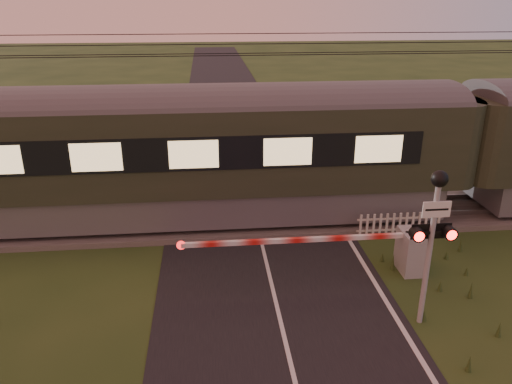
{
  "coord_description": "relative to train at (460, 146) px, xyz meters",
  "views": [
    {
      "loc": [
        -1.54,
        -9.06,
        7.11
      ],
      "look_at": [
        -0.32,
        3.2,
        2.29
      ],
      "focal_mm": 35.0,
      "sensor_mm": 36.0,
      "label": 1
    }
  ],
  "objects": [
    {
      "name": "road",
      "position": [
        -6.95,
        -6.73,
        -2.41
      ],
      "size": [
        6.0,
        140.0,
        0.03
      ],
      "color": "black",
      "rests_on": "ground"
    },
    {
      "name": "picket_fence",
      "position": [
        -2.61,
        -1.89,
        -1.98
      ],
      "size": [
        2.74,
        0.07,
        0.86
      ],
      "color": "silver",
      "rests_on": "ground"
    },
    {
      "name": "train",
      "position": [
        0.0,
        0.0,
        0.0
      ],
      "size": [
        45.8,
        3.16,
        4.27
      ],
      "color": "slate",
      "rests_on": "ground"
    },
    {
      "name": "overhead_wires",
      "position": [
        -6.97,
        0.0,
        3.31
      ],
      "size": [
        120.0,
        0.62,
        0.62
      ],
      "color": "black",
      "rests_on": "ground"
    },
    {
      "name": "crossing_signal",
      "position": [
        -3.71,
        -6.18,
        0.16
      ],
      "size": [
        0.96,
        0.37,
        3.75
      ],
      "color": "gray",
      "rests_on": "ground"
    },
    {
      "name": "track_bed",
      "position": [
        -6.97,
        0.0,
        -2.35
      ],
      "size": [
        140.0,
        3.4,
        0.39
      ],
      "color": "#47423D",
      "rests_on": "ground"
    },
    {
      "name": "boom_gate",
      "position": [
        -3.4,
        -3.87,
        -1.74
      ],
      "size": [
        7.45,
        0.92,
        1.22
      ],
      "color": "gray",
      "rests_on": "ground"
    },
    {
      "name": "ground",
      "position": [
        -6.97,
        -6.5,
        -2.42
      ],
      "size": [
        160.0,
        160.0,
        0.0
      ],
      "primitive_type": "plane",
      "color": "#223815",
      "rests_on": "ground"
    }
  ]
}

